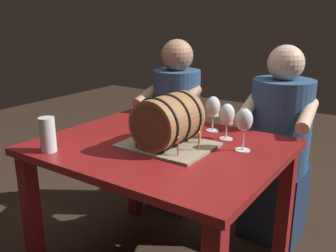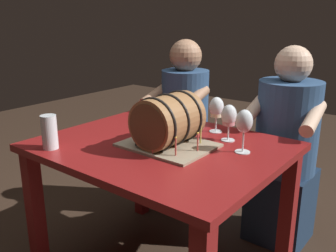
# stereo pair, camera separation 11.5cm
# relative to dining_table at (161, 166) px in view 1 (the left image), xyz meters

# --- Properties ---
(dining_table) EXTENTS (1.13, 0.92, 0.73)m
(dining_table) POSITION_rel_dining_table_xyz_m (0.00, 0.00, 0.00)
(dining_table) COLOR maroon
(dining_table) RESTS_ON ground
(barrel_cake) EXTENTS (0.42, 0.32, 0.25)m
(barrel_cake) POSITION_rel_dining_table_xyz_m (0.05, -0.01, 0.23)
(barrel_cake) COLOR gray
(barrel_cake) RESTS_ON dining_table
(wine_glass_red) EXTENTS (0.07, 0.07, 0.19)m
(wine_glass_red) POSITION_rel_dining_table_xyz_m (-0.11, 0.25, 0.24)
(wine_glass_red) COLOR white
(wine_glass_red) RESTS_ON dining_table
(wine_glass_white) EXTENTS (0.08, 0.08, 0.19)m
(wine_glass_white) POSITION_rel_dining_table_xyz_m (0.11, 0.33, 0.24)
(wine_glass_white) COLOR white
(wine_glass_white) RESTS_ON dining_table
(wine_glass_rose) EXTENTS (0.08, 0.08, 0.18)m
(wine_glass_rose) POSITION_rel_dining_table_xyz_m (0.23, 0.24, 0.24)
(wine_glass_rose) COLOR white
(wine_glass_rose) RESTS_ON dining_table
(wine_glass_empty) EXTENTS (0.08, 0.08, 0.20)m
(wine_glass_empty) POSITION_rel_dining_table_xyz_m (0.36, 0.14, 0.26)
(wine_glass_empty) COLOR white
(wine_glass_empty) RESTS_ON dining_table
(beer_pint) EXTENTS (0.07, 0.07, 0.16)m
(beer_pint) POSITION_rel_dining_table_xyz_m (-0.36, -0.37, 0.19)
(beer_pint) COLOR white
(beer_pint) RESTS_ON dining_table
(person_seated_left) EXTENTS (0.39, 0.48, 1.17)m
(person_seated_left) POSITION_rel_dining_table_xyz_m (-0.36, 0.69, -0.08)
(person_seated_left) COLOR #1B2D46
(person_seated_left) RESTS_ON ground
(person_seated_right) EXTENTS (0.42, 0.50, 1.17)m
(person_seated_right) POSITION_rel_dining_table_xyz_m (0.36, 0.69, -0.06)
(person_seated_right) COLOR #1B2D46
(person_seated_right) RESTS_ON ground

